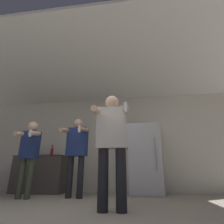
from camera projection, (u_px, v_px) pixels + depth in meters
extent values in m
cube|color=beige|center=(103.00, 143.00, 4.83)|extent=(7.00, 0.06, 2.55)
cube|color=silver|center=(92.00, 74.00, 3.90)|extent=(7.00, 3.35, 0.05)
cube|color=silver|center=(144.00, 159.00, 4.21)|extent=(0.76, 0.63, 1.62)
cube|color=#B6B6BB|center=(145.00, 158.00, 3.91)|extent=(0.73, 0.01, 1.56)
cylinder|color=#99999E|center=(156.00, 154.00, 3.88)|extent=(0.02, 0.02, 0.73)
cube|color=#47423D|center=(40.00, 174.00, 4.50)|extent=(1.31, 0.52, 0.90)
cube|color=#272421|center=(42.00, 156.00, 4.65)|extent=(1.34, 0.55, 0.01)
cylinder|color=#563314|center=(26.00, 154.00, 4.77)|extent=(0.09, 0.09, 0.15)
cylinder|color=#563314|center=(27.00, 149.00, 4.80)|extent=(0.03, 0.03, 0.09)
sphere|color=maroon|center=(27.00, 148.00, 4.82)|extent=(0.04, 0.04, 0.04)
cylinder|color=silver|center=(63.00, 153.00, 4.63)|extent=(0.07, 0.07, 0.15)
cylinder|color=silver|center=(64.00, 149.00, 4.66)|extent=(0.03, 0.03, 0.07)
sphere|color=silver|center=(64.00, 147.00, 4.67)|extent=(0.03, 0.03, 0.03)
cylinder|color=#194723|center=(37.00, 153.00, 4.73)|extent=(0.07, 0.07, 0.18)
cylinder|color=#194723|center=(38.00, 148.00, 4.77)|extent=(0.03, 0.03, 0.10)
sphere|color=maroon|center=(38.00, 146.00, 4.79)|extent=(0.03, 0.03, 0.03)
cylinder|color=maroon|center=(52.00, 152.00, 4.68)|extent=(0.07, 0.07, 0.20)
cylinder|color=maroon|center=(52.00, 147.00, 4.72)|extent=(0.03, 0.03, 0.08)
sphere|color=black|center=(53.00, 145.00, 4.74)|extent=(0.04, 0.04, 0.04)
cylinder|color=black|center=(103.00, 179.00, 2.42)|extent=(0.15, 0.15, 0.83)
cylinder|color=black|center=(121.00, 179.00, 2.40)|extent=(0.15, 0.15, 0.83)
cube|color=beige|center=(112.00, 128.00, 2.65)|extent=(0.46, 0.22, 0.62)
sphere|color=beige|center=(112.00, 103.00, 2.78)|extent=(0.21, 0.21, 0.21)
cylinder|color=beige|center=(96.00, 110.00, 2.56)|extent=(0.11, 0.39, 0.16)
cylinder|color=beige|center=(126.00, 109.00, 2.53)|extent=(0.11, 0.39, 0.16)
cube|color=white|center=(126.00, 107.00, 2.34)|extent=(0.04, 0.04, 0.14)
cylinder|color=#38422D|center=(21.00, 178.00, 3.54)|extent=(0.11, 0.11, 0.77)
cylinder|color=#38422D|center=(30.00, 178.00, 3.51)|extent=(0.11, 0.11, 0.77)
cube|color=navy|center=(30.00, 145.00, 3.74)|extent=(0.36, 0.21, 0.58)
sphere|color=beige|center=(33.00, 127.00, 3.87)|extent=(0.23, 0.23, 0.23)
cylinder|color=beige|center=(20.00, 134.00, 3.70)|extent=(0.10, 0.32, 0.15)
cylinder|color=beige|center=(35.00, 133.00, 3.64)|extent=(0.10, 0.32, 0.15)
cube|color=white|center=(30.00, 133.00, 3.49)|extent=(0.04, 0.04, 0.14)
cylinder|color=black|center=(70.00, 176.00, 3.67)|extent=(0.13, 0.13, 0.83)
cylinder|color=black|center=(80.00, 176.00, 3.62)|extent=(0.13, 0.13, 0.83)
cube|color=navy|center=(77.00, 142.00, 3.88)|extent=(0.45, 0.23, 0.62)
sphere|color=tan|center=(78.00, 124.00, 4.02)|extent=(0.21, 0.21, 0.21)
cylinder|color=tan|center=(65.00, 130.00, 3.81)|extent=(0.12, 0.43, 0.16)
cylinder|color=tan|center=(83.00, 129.00, 3.73)|extent=(0.12, 0.43, 0.16)
cube|color=white|center=(79.00, 129.00, 3.53)|extent=(0.04, 0.04, 0.14)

